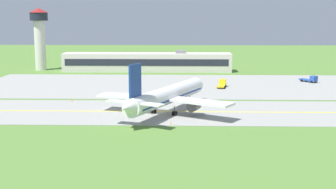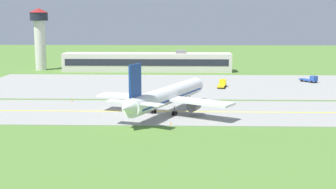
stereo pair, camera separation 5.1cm
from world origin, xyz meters
name	(u,v)px [view 1 (the left image)]	position (x,y,z in m)	size (l,w,h in m)	color
ground_plane	(159,112)	(0.00, 0.00, 0.00)	(500.00, 500.00, 0.00)	#517A33
taxiway_strip	(159,112)	(0.00, 0.00, 0.05)	(240.00, 28.00, 0.10)	gray
apron_pad	(196,85)	(10.00, 42.00, 0.05)	(140.00, 52.00, 0.10)	gray
taxiway_centreline	(159,111)	(0.00, 0.00, 0.11)	(220.00, 0.60, 0.01)	yellow
airplane_lead	(167,96)	(1.84, -1.82, 4.13)	(31.09, 37.64, 12.70)	white
service_truck_baggage	(222,84)	(17.82, 37.85, 1.18)	(3.37, 6.68, 2.59)	yellow
service_truck_fuel	(311,79)	(48.25, 49.26, 1.18)	(5.30, 6.44, 2.59)	#264CA5
terminal_building	(147,62)	(-8.54, 80.00, 3.66)	(66.95, 9.55, 8.49)	beige
control_tower	(39,33)	(-52.66, 83.38, 15.22)	(7.60, 7.60, 25.10)	silver
traffic_cone_near_edge	(171,123)	(3.01, -12.81, 0.30)	(0.44, 0.44, 0.60)	orange
traffic_cone_mid_edge	(72,101)	(-23.10, 11.80, 0.30)	(0.44, 0.44, 0.60)	orange
traffic_cone_far_edge	(215,102)	(13.83, 11.31, 0.30)	(0.44, 0.44, 0.60)	orange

